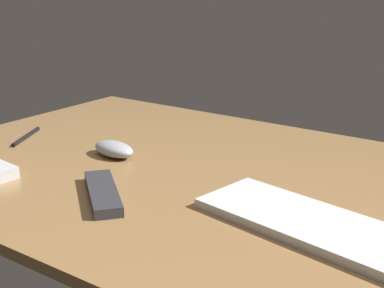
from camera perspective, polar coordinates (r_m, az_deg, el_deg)
The scene contains 5 objects.
desk at distance 107.29cm, azimuth 3.67°, elevation -4.17°, with size 140.00×84.00×2.00cm, color olive.
keyboard at distance 86.89cm, azimuth 14.61°, elevation -8.85°, with size 45.69×14.26×1.56cm, color silver.
computer_mouse at distance 120.57cm, azimuth -8.11°, elevation -0.52°, with size 10.72×5.84×3.26cm, color #999EA5.
tv_remote at distance 99.21cm, azimuth -9.24°, elevation -5.02°, with size 18.84×4.86×1.85cm, color #2D2D33.
pen at distance 138.45cm, azimuth -16.83°, elevation 0.75°, with size 0.95×0.95×14.50cm, color black.
Camera 1 is at (51.81, -85.29, 40.41)cm, focal length 51.40 mm.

